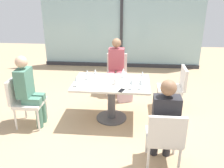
% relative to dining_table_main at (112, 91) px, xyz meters
% --- Properties ---
extents(ground_plane, '(12.00, 12.00, 0.00)m').
position_rel_dining_table_main_xyz_m(ground_plane, '(0.00, 0.00, -0.55)').
color(ground_plane, tan).
extents(window_wall_backdrop, '(4.68, 0.10, 2.70)m').
position_rel_dining_table_main_xyz_m(window_wall_backdrop, '(0.00, 3.20, 0.66)').
color(window_wall_backdrop, '#94B7BC').
rests_on(window_wall_backdrop, ground_plane).
extents(dining_table_main, '(1.34, 0.89, 0.73)m').
position_rel_dining_table_main_xyz_m(dining_table_main, '(0.00, 0.00, 0.00)').
color(dining_table_main, silver).
rests_on(dining_table_main, ground_plane).
extents(chair_front_right, '(0.46, 0.50, 0.87)m').
position_rel_dining_table_main_xyz_m(chair_front_right, '(0.81, -1.26, -0.06)').
color(chair_front_right, silver).
rests_on(chair_front_right, ground_plane).
extents(chair_near_window, '(0.46, 0.51, 0.87)m').
position_rel_dining_table_main_xyz_m(chair_near_window, '(0.00, 1.26, -0.06)').
color(chair_near_window, silver).
rests_on(chair_near_window, ground_plane).
extents(chair_side_end, '(0.50, 0.46, 0.87)m').
position_rel_dining_table_main_xyz_m(chair_side_end, '(-1.49, -0.33, -0.06)').
color(chair_side_end, silver).
rests_on(chair_side_end, ground_plane).
extents(chair_far_right, '(0.50, 0.46, 0.87)m').
position_rel_dining_table_main_xyz_m(chair_far_right, '(1.20, 0.50, -0.06)').
color(chair_far_right, silver).
rests_on(chair_far_right, ground_plane).
extents(person_front_right, '(0.34, 0.39, 1.26)m').
position_rel_dining_table_main_xyz_m(person_front_right, '(0.81, -1.15, 0.15)').
color(person_front_right, '#28282D').
rests_on(person_front_right, ground_plane).
extents(person_near_window, '(0.34, 0.39, 1.26)m').
position_rel_dining_table_main_xyz_m(person_near_window, '(-0.00, 1.15, 0.15)').
color(person_near_window, '#B24C56').
rests_on(person_near_window, ground_plane).
extents(person_side_end, '(0.39, 0.34, 1.26)m').
position_rel_dining_table_main_xyz_m(person_side_end, '(-1.38, -0.33, 0.15)').
color(person_side_end, '#4C7F6B').
rests_on(person_side_end, ground_plane).
extents(wine_glass_0, '(0.07, 0.07, 0.18)m').
position_rel_dining_table_main_xyz_m(wine_glass_0, '(0.50, -0.30, 0.31)').
color(wine_glass_0, silver).
rests_on(wine_glass_0, dining_table_main).
extents(wine_glass_1, '(0.07, 0.07, 0.18)m').
position_rel_dining_table_main_xyz_m(wine_glass_1, '(0.54, 0.09, 0.31)').
color(wine_glass_1, silver).
rests_on(wine_glass_1, dining_table_main).
extents(wine_glass_2, '(0.07, 0.07, 0.18)m').
position_rel_dining_table_main_xyz_m(wine_glass_2, '(-0.45, 0.08, 0.31)').
color(wine_glass_2, silver).
rests_on(wine_glass_2, dining_table_main).
extents(wine_glass_3, '(0.07, 0.07, 0.18)m').
position_rel_dining_table_main_xyz_m(wine_glass_3, '(-0.57, -0.24, 0.31)').
color(wine_glass_3, silver).
rests_on(wine_glass_3, dining_table_main).
extents(wine_glass_4, '(0.07, 0.07, 0.18)m').
position_rel_dining_table_main_xyz_m(wine_glass_4, '(0.35, -0.29, 0.31)').
color(wine_glass_4, silver).
rests_on(wine_glass_4, dining_table_main).
extents(wine_glass_5, '(0.07, 0.07, 0.18)m').
position_rel_dining_table_main_xyz_m(wine_glass_5, '(-0.31, 0.13, 0.31)').
color(wine_glass_5, silver).
rests_on(wine_glass_5, dining_table_main).
extents(wine_glass_6, '(0.07, 0.07, 0.18)m').
position_rel_dining_table_main_xyz_m(wine_glass_6, '(0.19, 0.24, 0.31)').
color(wine_glass_6, silver).
rests_on(wine_glass_6, dining_table_main).
extents(coffee_cup, '(0.08, 0.08, 0.09)m').
position_rel_dining_table_main_xyz_m(coffee_cup, '(0.07, -0.10, 0.22)').
color(coffee_cup, white).
rests_on(coffee_cup, dining_table_main).
extents(cell_phone_on_table, '(0.12, 0.16, 0.01)m').
position_rel_dining_table_main_xyz_m(cell_phone_on_table, '(0.20, -0.37, 0.18)').
color(cell_phone_on_table, black).
rests_on(cell_phone_on_table, dining_table_main).
extents(handbag_1, '(0.34, 0.25, 0.28)m').
position_rel_dining_table_main_xyz_m(handbag_1, '(0.22, 0.75, -0.41)').
color(handbag_1, beige).
rests_on(handbag_1, ground_plane).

